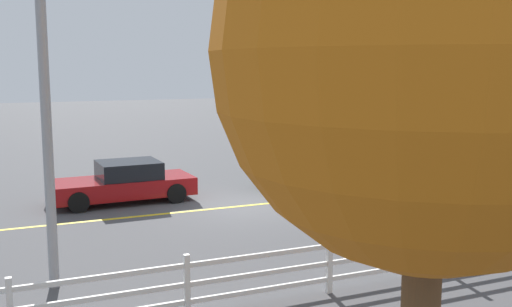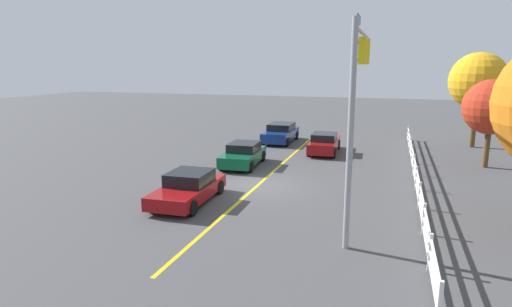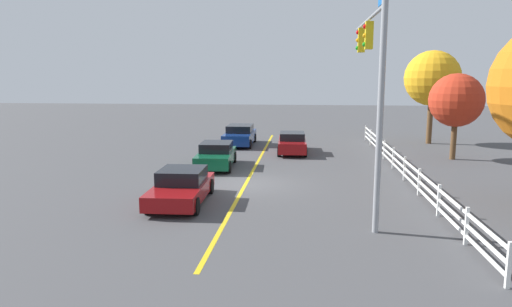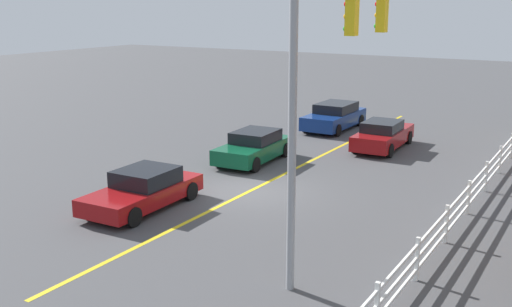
% 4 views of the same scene
% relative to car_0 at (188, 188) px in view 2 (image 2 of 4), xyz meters
% --- Properties ---
extents(ground_plane, '(120.00, 120.00, 0.00)m').
position_rel_car_0_xyz_m(ground_plane, '(-3.42, 2.12, -0.63)').
color(ground_plane, '#444447').
extents(lane_center_stripe, '(28.00, 0.16, 0.01)m').
position_rel_car_0_xyz_m(lane_center_stripe, '(-7.42, 2.12, -0.63)').
color(lane_center_stripe, gold).
rests_on(lane_center_stripe, ground_plane).
extents(signal_assembly, '(7.36, 0.38, 7.44)m').
position_rel_car_0_xyz_m(signal_assembly, '(0.67, 7.09, 4.59)').
color(signal_assembly, gray).
rests_on(signal_assembly, ground_plane).
extents(car_0, '(4.58, 2.10, 1.33)m').
position_rel_car_0_xyz_m(car_0, '(0.00, 0.00, 0.00)').
color(car_0, maroon).
rests_on(car_0, ground_plane).
extents(car_1, '(4.39, 2.11, 1.36)m').
position_rel_car_0_xyz_m(car_1, '(-7.23, 0.01, 0.03)').
color(car_1, '#0C4C2D').
rests_on(car_1, ground_plane).
extents(car_2, '(4.76, 2.05, 1.44)m').
position_rel_car_0_xyz_m(car_2, '(-15.60, 0.15, 0.08)').
color(car_2, navy).
rests_on(car_2, ground_plane).
extents(car_3, '(4.69, 1.95, 1.36)m').
position_rel_car_0_xyz_m(car_3, '(-12.51, 4.02, 0.03)').
color(car_3, maroon).
rests_on(car_3, ground_plane).
extents(white_rail_fence, '(26.10, 0.10, 1.15)m').
position_rel_car_0_xyz_m(white_rail_fence, '(-6.42, 9.60, -0.03)').
color(white_rail_fence, white).
rests_on(white_rail_fence, ground_plane).
extents(tree_0, '(4.00, 4.00, 6.79)m').
position_rel_car_0_xyz_m(tree_0, '(-17.83, 13.99, 4.13)').
color(tree_0, brown).
rests_on(tree_0, ground_plane).
extents(tree_1, '(3.15, 3.15, 5.12)m').
position_rel_car_0_xyz_m(tree_1, '(-11.11, 13.67, 2.89)').
color(tree_1, brown).
rests_on(tree_1, ground_plane).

